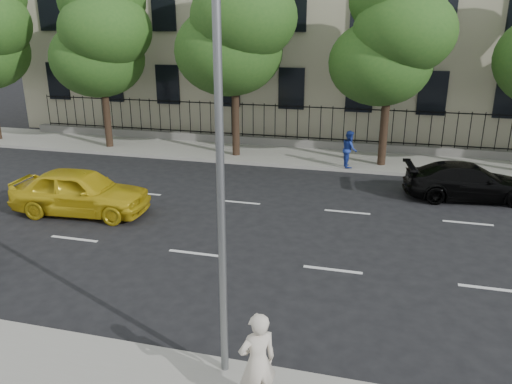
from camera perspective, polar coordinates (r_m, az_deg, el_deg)
ground at (r=12.72m, az=-11.20°, el=-11.65°), size 120.00×120.00×0.00m
far_sidewalk at (r=25.10m, az=2.64°, el=4.28°), size 60.00×4.00×0.15m
lane_markings at (r=16.64m, az=-4.17°, el=-3.72°), size 49.60×4.62×0.01m
iron_fence at (r=26.59m, az=3.44°, el=6.36°), size 30.00×0.50×2.20m
street_light at (r=8.49m, az=-3.11°, el=10.49°), size 0.25×3.32×8.05m
tree_b at (r=27.06m, az=-17.24°, el=16.91°), size 5.53×5.12×8.97m
tree_c at (r=24.17m, az=-2.27°, el=18.90°), size 5.89×5.50×9.80m
tree_d at (r=23.13m, az=15.36°, el=16.87°), size 5.34×4.94×8.84m
yellow_taxi at (r=18.34m, az=-19.42°, el=0.05°), size 4.88×2.26×1.62m
black_sedan at (r=20.44m, az=23.10°, el=1.11°), size 4.94×2.55×1.37m
woman_near at (r=8.67m, az=0.17°, el=-18.89°), size 0.80×0.76×1.84m
pedestrian_far at (r=22.86m, az=10.63°, el=4.85°), size 0.81×0.94×1.66m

